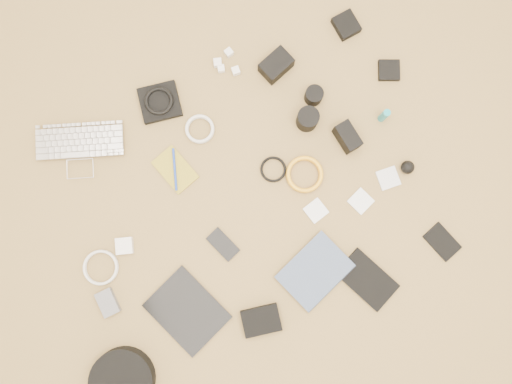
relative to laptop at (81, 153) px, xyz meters
name	(u,v)px	position (x,y,z in m)	size (l,w,h in m)	color
room_shell	(219,110)	(0.49, -0.39, 1.24)	(4.04, 4.04, 2.58)	olive
laptop	(81,153)	(0.00, 0.00, 0.00)	(0.33, 0.23, 0.03)	#BABABE
headphone_pouch	(160,102)	(0.34, 0.06, 0.00)	(0.15, 0.14, 0.03)	black
headphones	(159,101)	(0.34, 0.06, 0.02)	(0.11, 0.11, 0.01)	black
charger_a	(218,63)	(0.60, 0.11, 0.00)	(0.03, 0.03, 0.03)	silver
charger_b	(229,53)	(0.66, 0.13, 0.00)	(0.03, 0.03, 0.03)	silver
charger_c	(221,69)	(0.61, 0.09, 0.00)	(0.03, 0.03, 0.02)	silver
charger_d	(236,71)	(0.65, 0.06, 0.00)	(0.03, 0.03, 0.03)	silver
dslr_camera	(276,65)	(0.80, 0.01, 0.02)	(0.11, 0.08, 0.07)	black
lens_pouch	(346,25)	(1.11, 0.05, 0.00)	(0.08, 0.09, 0.03)	black
notebook_olive	(175,170)	(0.30, -0.20, -0.01)	(0.10, 0.16, 0.01)	olive
pen_blue	(175,169)	(0.30, -0.20, 0.00)	(0.01, 0.01, 0.16)	#1431A4
cable_white_a	(200,129)	(0.44, -0.09, -0.01)	(0.11, 0.11, 0.01)	silver
lens_a	(308,119)	(0.82, -0.23, 0.03)	(0.08, 0.08, 0.09)	black
lens_b	(314,96)	(0.88, -0.15, 0.02)	(0.07, 0.07, 0.06)	black
card_reader	(389,70)	(1.18, -0.17, 0.00)	(0.08, 0.08, 0.02)	black
power_brick	(124,246)	(0.02, -0.38, 0.00)	(0.06, 0.06, 0.03)	silver
cable_white_b	(101,267)	(-0.09, -0.42, -0.01)	(0.13, 0.13, 0.01)	silver
cable_black	(273,170)	(0.63, -0.34, -0.01)	(0.10, 0.10, 0.01)	black
cable_yellow	(304,175)	(0.73, -0.41, -0.01)	(0.14, 0.14, 0.02)	gold
flash	(347,137)	(0.93, -0.35, 0.03)	(0.06, 0.11, 0.08)	black
lens_cleaner	(384,116)	(1.08, -0.33, 0.03)	(0.03, 0.03, 0.09)	teal
battery_charger	(108,303)	(-0.11, -0.55, 0.00)	(0.06, 0.09, 0.03)	#5C5C61
tablet	(187,311)	(0.14, -0.69, -0.01)	(0.20, 0.26, 0.01)	black
phone	(223,244)	(0.35, -0.52, -0.01)	(0.06, 0.12, 0.01)	black
filter_case_left	(316,211)	(0.71, -0.55, -0.01)	(0.07, 0.07, 0.01)	silver
filter_case_mid	(361,201)	(0.88, -0.58, -0.01)	(0.07, 0.07, 0.01)	silver
filter_case_right	(388,178)	(1.01, -0.54, -0.01)	(0.07, 0.07, 0.01)	silver
air_blower	(408,167)	(1.09, -0.54, 0.01)	(0.05, 0.05, 0.05)	black
headphone_case	(122,380)	(-0.16, -0.82, 0.02)	(0.23, 0.23, 0.06)	black
drive_case	(261,320)	(0.37, -0.83, 0.00)	(0.14, 0.10, 0.03)	black
paperback	(332,289)	(0.65, -0.83, 0.00)	(0.18, 0.24, 0.02)	#3D4C68
notebook_black_a	(367,280)	(0.78, -0.85, -0.01)	(0.13, 0.21, 0.01)	black
notebook_black_b	(442,242)	(1.09, -0.84, -0.01)	(0.08, 0.12, 0.01)	black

